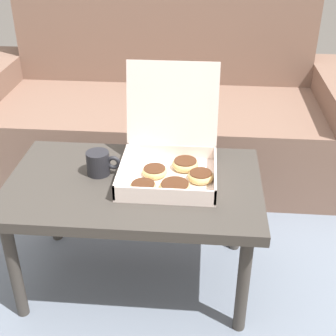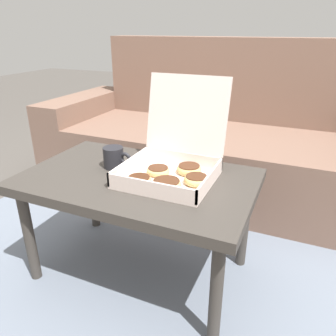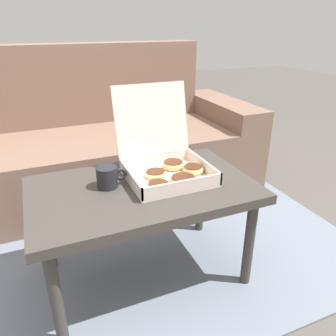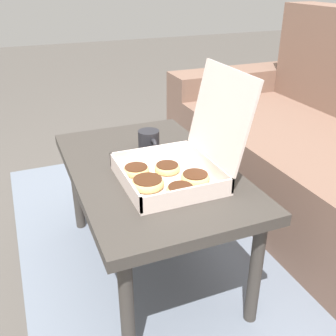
{
  "view_description": "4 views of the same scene",
  "coord_description": "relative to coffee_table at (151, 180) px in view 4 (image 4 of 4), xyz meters",
  "views": [
    {
      "loc": [
        0.25,
        -1.58,
        1.37
      ],
      "look_at": [
        0.12,
        -0.13,
        0.53
      ],
      "focal_mm": 50.0,
      "sensor_mm": 36.0,
      "label": 1
    },
    {
      "loc": [
        0.59,
        -1.19,
        1.02
      ],
      "look_at": [
        0.12,
        -0.13,
        0.53
      ],
      "focal_mm": 35.0,
      "sensor_mm": 36.0,
      "label": 2
    },
    {
      "loc": [
        -0.37,
        -1.31,
        1.1
      ],
      "look_at": [
        0.12,
        -0.13,
        0.53
      ],
      "focal_mm": 35.0,
      "sensor_mm": 36.0,
      "label": 3
    },
    {
      "loc": [
        1.24,
        -0.59,
        1.13
      ],
      "look_at": [
        0.12,
        -0.13,
        0.53
      ],
      "focal_mm": 42.0,
      "sensor_mm": 36.0,
      "label": 4
    }
  ],
  "objects": [
    {
      "name": "coffee_table",
      "position": [
        0.0,
        0.0,
        0.0
      ],
      "size": [
        0.92,
        0.57,
        0.48
      ],
      "color": "#3D3833",
      "rests_on": "ground_plane"
    },
    {
      "name": "pastry_box",
      "position": [
        0.13,
        0.05,
        0.11
      ],
      "size": [
        0.35,
        0.39,
        0.37
      ],
      "color": "silver",
      "rests_on": "coffee_table"
    },
    {
      "name": "area_rug",
      "position": [
        0.0,
        0.46,
        -0.42
      ],
      "size": [
        2.28,
        1.96,
        0.01
      ],
      "primitive_type": "cube",
      "color": "slate",
      "rests_on": "ground_plane"
    },
    {
      "name": "coffee_mug",
      "position": [
        -0.13,
        0.04,
        0.1
      ],
      "size": [
        0.13,
        0.09,
        0.09
      ],
      "color": "#232328",
      "rests_on": "coffee_table"
    },
    {
      "name": "ground_plane",
      "position": [
        0.0,
        0.16,
        -0.42
      ],
      "size": [
        12.0,
        12.0,
        0.0
      ],
      "primitive_type": "plane",
      "color": "#514C47"
    }
  ]
}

